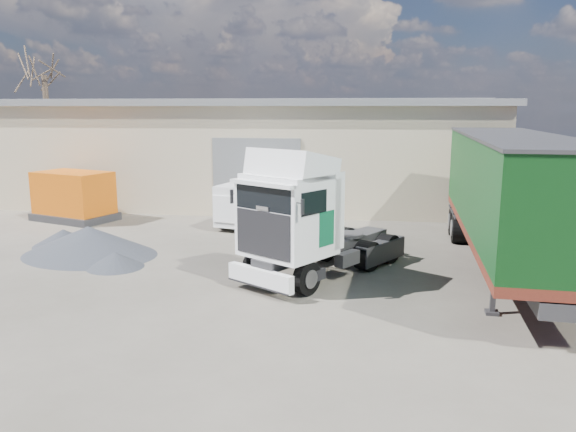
# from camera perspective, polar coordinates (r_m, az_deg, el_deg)

# --- Properties ---
(ground) EXTENTS (120.00, 120.00, 0.00)m
(ground) POSITION_cam_1_polar(r_m,az_deg,el_deg) (15.77, -3.27, -7.27)
(ground) COLOR #2C2A23
(ground) RESTS_ON ground
(warehouse) EXTENTS (30.60, 12.60, 5.42)m
(warehouse) POSITION_cam_1_polar(r_m,az_deg,el_deg) (32.05, -8.14, 6.78)
(warehouse) COLOR #B9AC8E
(warehouse) RESTS_ON ground
(bare_tree) EXTENTS (4.00, 4.00, 9.60)m
(bare_tree) POSITION_cam_1_polar(r_m,az_deg,el_deg) (40.67, -23.64, 14.28)
(bare_tree) COLOR #382B21
(bare_tree) RESTS_ON ground
(tractor_unit) EXTENTS (4.88, 5.92, 3.86)m
(tractor_unit) POSITION_cam_1_polar(r_m,az_deg,el_deg) (16.10, 1.71, -0.89)
(tractor_unit) COLOR black
(tractor_unit) RESTS_ON ground
(box_trailer) EXTENTS (3.37, 12.60, 4.15)m
(box_trailer) POSITION_cam_1_polar(r_m,az_deg,el_deg) (18.14, 21.64, 2.57)
(box_trailer) COLOR #2D2D30
(box_trailer) RESTS_ON ground
(panel_van) EXTENTS (2.86, 4.82, 1.85)m
(panel_van) POSITION_cam_1_polar(r_m,az_deg,el_deg) (23.98, -3.32, 1.39)
(panel_van) COLOR black
(panel_van) RESTS_ON ground
(orange_skip) EXTENTS (3.97, 3.18, 2.16)m
(orange_skip) POSITION_cam_1_polar(r_m,az_deg,el_deg) (26.60, -20.91, 1.60)
(orange_skip) COLOR #2D2D30
(orange_skip) RESTS_ON ground
(gravel_heap) EXTENTS (5.69, 5.62, 0.99)m
(gravel_heap) POSITION_cam_1_polar(r_m,az_deg,el_deg) (20.27, -19.70, -2.43)
(gravel_heap) COLOR black
(gravel_heap) RESTS_ON ground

